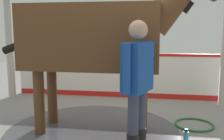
# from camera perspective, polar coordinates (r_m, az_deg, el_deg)

# --- Properties ---
(ground_plane) EXTENTS (16.00, 16.00, 0.02)m
(ground_plane) POSITION_cam_1_polar(r_m,az_deg,el_deg) (4.48, 0.12, -11.74)
(ground_plane) COLOR gray
(wet_patch) EXTENTS (2.67, 2.67, 0.00)m
(wet_patch) POSITION_cam_1_polar(r_m,az_deg,el_deg) (4.28, -4.13, -12.61)
(wet_patch) COLOR #4C4C54
(wet_patch) RESTS_ON ground
(barrier_wall) EXTENTS (0.93, 4.56, 1.03)m
(barrier_wall) POSITION_cam_1_polar(r_m,az_deg,el_deg) (6.18, 0.44, -1.43)
(barrier_wall) COLOR white
(barrier_wall) RESTS_ON ground
(roof_post_far) EXTENTS (0.16, 0.16, 3.19)m
(roof_post_far) POSITION_cam_1_polar(r_m,az_deg,el_deg) (6.44, -21.21, 8.43)
(roof_post_far) COLOR #B7B2A8
(roof_post_far) RESTS_ON ground
(horse) EXTENTS (1.27, 3.30, 2.49)m
(horse) POSITION_cam_1_polar(r_m,az_deg,el_deg) (3.96, -2.71, 7.11)
(horse) COLOR brown
(horse) RESTS_ON ground
(handler) EXTENTS (0.66, 0.30, 1.66)m
(handler) POSITION_cam_1_polar(r_m,az_deg,el_deg) (3.16, 5.45, -2.25)
(handler) COLOR black
(handler) RESTS_ON ground
(bottle_shampoo) EXTENTS (0.07, 0.07, 0.21)m
(bottle_shampoo) POSITION_cam_1_polar(r_m,az_deg,el_deg) (3.89, 15.50, -13.61)
(bottle_shampoo) COLOR #3399CC
(bottle_shampoo) RESTS_ON ground
(hose_coil) EXTENTS (0.63, 0.63, 0.03)m
(hose_coil) POSITION_cam_1_polar(r_m,az_deg,el_deg) (4.64, 17.15, -11.05)
(hose_coil) COLOR #267233
(hose_coil) RESTS_ON ground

